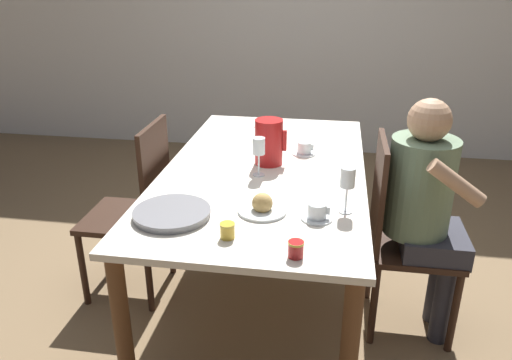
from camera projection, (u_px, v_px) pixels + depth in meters
name	position (u px, v px, depth m)	size (l,w,h in m)	color
ground_plane	(264.00, 293.00, 2.84)	(20.00, 20.00, 0.00)	#7F6647
wall_back	(304.00, 15.00, 4.61)	(10.00, 0.06, 2.60)	white
dining_table	(264.00, 185.00, 2.57)	(1.00, 1.83, 0.77)	silver
chair_person_side	(399.00, 233.00, 2.42)	(0.42, 0.42, 0.99)	#331E14
chair_opposite	(137.00, 207.00, 2.68)	(0.42, 0.42, 0.99)	#331E14
person_seated	(426.00, 202.00, 2.30)	(0.39, 0.41, 1.20)	#33333D
red_pitcher	(269.00, 142.00, 2.55)	(0.17, 0.14, 0.24)	red
wine_glass_water	(259.00, 148.00, 2.39)	(0.06, 0.06, 0.19)	white
wine_glass_juice	(348.00, 180.00, 2.03)	(0.06, 0.06, 0.20)	white
teacup_near_person	(317.00, 212.00, 2.01)	(0.13, 0.13, 0.07)	silver
teacup_across	(304.00, 149.00, 2.71)	(0.13, 0.13, 0.07)	silver
serving_tray	(172.00, 213.00, 2.04)	(0.32, 0.32, 0.03)	gray
bread_plate	(262.00, 206.00, 2.07)	(0.21, 0.21, 0.09)	silver
jam_jar_amber	(227.00, 230.00, 1.87)	(0.06, 0.06, 0.06)	gold
jam_jar_red	(296.00, 248.00, 1.75)	(0.06, 0.06, 0.06)	#A81E1E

